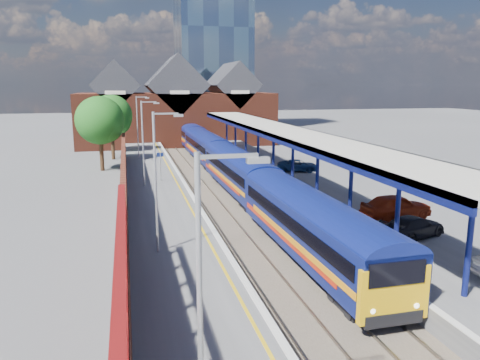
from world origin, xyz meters
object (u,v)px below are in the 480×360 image
object	(u,v)px
lamp_post_d	(139,123)
parked_car_blue	(298,166)
train	(220,155)
platform_sign	(160,162)
lamp_post_b	(158,174)
lamp_post_a	(206,299)
parked_car_dark	(413,227)
lamp_post_c	(144,138)
parked_car_red	(396,206)

from	to	relation	value
lamp_post_d	parked_car_blue	world-z (taller)	lamp_post_d
train	platform_sign	world-z (taller)	platform_sign
train	lamp_post_b	bearing A→B (deg)	-107.99
lamp_post_a	parked_car_dark	bearing A→B (deg)	43.50
lamp_post_a	lamp_post_d	distance (m)	46.00
train	lamp_post_b	distance (m)	25.60
platform_sign	lamp_post_c	bearing A→B (deg)	-124.26
platform_sign	parked_car_blue	xyz separation A→B (m)	(13.32, 1.43, -1.13)
train	parked_car_red	bearing A→B (deg)	-72.01
lamp_post_b	platform_sign	bearing A→B (deg)	85.67
lamp_post_a	lamp_post_c	distance (m)	30.00
platform_sign	parked_car_red	distance (m)	20.49
train	parked_car_blue	world-z (taller)	train
parked_car_dark	parked_car_blue	size ratio (longest dim) A/B	1.04
lamp_post_c	parked_car_blue	xyz separation A→B (m)	(14.68, 3.43, -3.43)
lamp_post_b	lamp_post_c	xyz separation A→B (m)	(0.00, 16.00, 0.00)
parked_car_blue	lamp_post_d	bearing A→B (deg)	72.09
lamp_post_a	parked_car_dark	size ratio (longest dim) A/B	1.67
train	lamp_post_c	xyz separation A→B (m)	(-7.86, -8.19, 2.87)
train	platform_sign	distance (m)	8.99
parked_car_red	lamp_post_a	bearing A→B (deg)	133.91
parked_car_blue	parked_car_dark	bearing A→B (deg)	-160.21
lamp_post_c	lamp_post_d	bearing A→B (deg)	90.00
platform_sign	parked_car_blue	distance (m)	13.45
train	parked_car_dark	world-z (taller)	train
platform_sign	parked_car_red	world-z (taller)	platform_sign
train	platform_sign	size ratio (longest dim) A/B	26.37
lamp_post_c	parked_car_blue	world-z (taller)	lamp_post_c
lamp_post_a	parked_car_red	world-z (taller)	lamp_post_a
parked_car_red	parked_car_blue	size ratio (longest dim) A/B	1.11
lamp_post_c	parked_car_red	size ratio (longest dim) A/B	1.55
train	platform_sign	xyz separation A→B (m)	(-6.49, -6.19, 0.57)
lamp_post_d	parked_car_blue	size ratio (longest dim) A/B	1.73
train	lamp_post_c	world-z (taller)	lamp_post_c
lamp_post_a	parked_car_red	size ratio (longest dim) A/B	1.55
lamp_post_b	platform_sign	distance (m)	18.20
train	lamp_post_d	bearing A→B (deg)	135.17
parked_car_red	lamp_post_d	bearing A→B (deg)	22.56
lamp_post_d	parked_car_blue	xyz separation A→B (m)	(14.68, -12.57, -3.43)
lamp_post_c	platform_sign	world-z (taller)	lamp_post_c
lamp_post_c	lamp_post_d	xyz separation A→B (m)	(0.00, 16.00, 0.00)
lamp_post_d	parked_car_dark	distance (m)	35.91
parked_car_blue	lamp_post_b	bearing A→B (deg)	165.57
lamp_post_c	parked_car_red	xyz separation A→B (m)	(14.86, -13.39, -3.22)
platform_sign	parked_car_dark	size ratio (longest dim) A/B	0.60
lamp_post_b	platform_sign	xyz separation A→B (m)	(1.36, 18.00, -2.30)
train	parked_car_blue	bearing A→B (deg)	-34.90
parked_car_red	lamp_post_b	bearing A→B (deg)	95.69
parked_car_dark	parked_car_blue	bearing A→B (deg)	-24.60
parked_car_red	parked_car_dark	size ratio (longest dim) A/B	1.07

